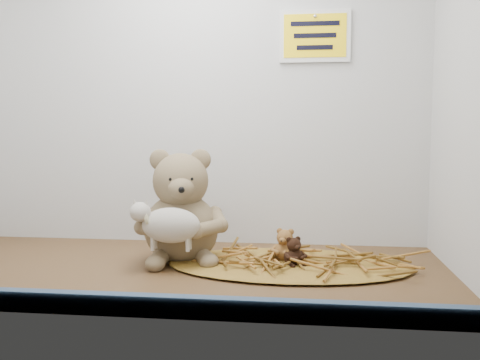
# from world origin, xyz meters

# --- Properties ---
(alcove_shell) EXTENTS (1.20, 0.60, 0.90)m
(alcove_shell) POSITION_xyz_m (0.00, 0.09, 0.45)
(alcove_shell) COLOR #412B16
(alcove_shell) RESTS_ON ground
(front_rail) EXTENTS (1.19, 0.02, 0.04)m
(front_rail) POSITION_xyz_m (0.00, -0.29, 0.02)
(front_rail) COLOR #364F68
(front_rail) RESTS_ON shelf_floor
(straw_bed) EXTENTS (0.55, 0.32, 0.01)m
(straw_bed) POSITION_xyz_m (0.25, 0.06, 0.01)
(straw_bed) COLOR brown
(straw_bed) RESTS_ON shelf_floor
(main_teddy) EXTENTS (0.26, 0.27, 0.26)m
(main_teddy) POSITION_xyz_m (-0.01, 0.09, 0.13)
(main_teddy) COLOR #897D54
(main_teddy) RESTS_ON shelf_floor
(toy_lamb) EXTENTS (0.17, 0.10, 0.11)m
(toy_lamb) POSITION_xyz_m (-0.01, -0.00, 0.10)
(toy_lamb) COLOR #BDB7A9
(toy_lamb) RESTS_ON main_teddy
(mini_teddy_tan) EXTENTS (0.08, 0.08, 0.08)m
(mini_teddy_tan) POSITION_xyz_m (0.23, 0.08, 0.05)
(mini_teddy_tan) COLOR olive
(mini_teddy_tan) RESTS_ON straw_bed
(mini_teddy_brown) EXTENTS (0.07, 0.07, 0.06)m
(mini_teddy_brown) POSITION_xyz_m (0.26, 0.04, 0.04)
(mini_teddy_brown) COLOR black
(mini_teddy_brown) RESTS_ON straw_bed
(wall_sign) EXTENTS (0.16, 0.01, 0.11)m
(wall_sign) POSITION_xyz_m (0.30, 0.29, 0.55)
(wall_sign) COLOR yellow
(wall_sign) RESTS_ON back_wall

